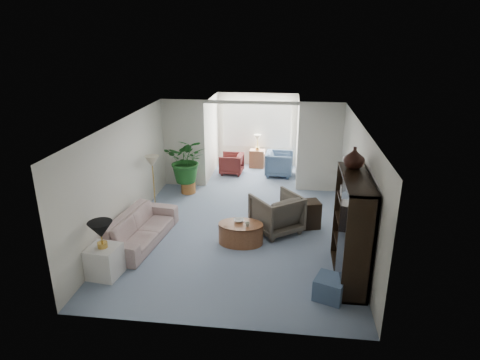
# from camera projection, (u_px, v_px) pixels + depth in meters

# --- Properties ---
(floor) EXTENTS (6.00, 6.00, 0.00)m
(floor) POSITION_uv_depth(u_px,v_px,m) (237.00, 236.00, 9.12)
(floor) COLOR #8397AD
(floor) RESTS_ON ground
(sunroom_floor) EXTENTS (2.60, 2.60, 0.00)m
(sunroom_floor) POSITION_uv_depth(u_px,v_px,m) (254.00, 175.00, 12.95)
(sunroom_floor) COLOR #8397AD
(sunroom_floor) RESTS_ON ground
(back_pier_left) EXTENTS (1.20, 0.12, 2.50)m
(back_pier_left) POSITION_uv_depth(u_px,v_px,m) (184.00, 144.00, 11.71)
(back_pier_left) COLOR beige
(back_pier_left) RESTS_ON ground
(back_pier_right) EXTENTS (1.20, 0.12, 2.50)m
(back_pier_right) POSITION_uv_depth(u_px,v_px,m) (320.00, 148.00, 11.28)
(back_pier_right) COLOR beige
(back_pier_right) RESTS_ON ground
(back_header) EXTENTS (2.60, 0.12, 0.10)m
(back_header) POSITION_uv_depth(u_px,v_px,m) (251.00, 102.00, 11.09)
(back_header) COLOR beige
(back_header) RESTS_ON back_pier_left
(window_pane) EXTENTS (2.20, 0.02, 1.50)m
(window_pane) POSITION_uv_depth(u_px,v_px,m) (257.00, 124.00, 13.48)
(window_pane) COLOR white
(window_blinds) EXTENTS (2.20, 0.02, 1.50)m
(window_blinds) POSITION_uv_depth(u_px,v_px,m) (257.00, 124.00, 13.45)
(window_blinds) COLOR white
(framed_picture) EXTENTS (0.04, 0.50, 0.40)m
(framed_picture) POSITION_uv_depth(u_px,v_px,m) (359.00, 169.00, 8.17)
(framed_picture) COLOR #C1B19B
(sofa) EXTENTS (1.09, 2.25, 0.63)m
(sofa) POSITION_uv_depth(u_px,v_px,m) (141.00, 228.00, 8.79)
(sofa) COLOR #BEB1A1
(sofa) RESTS_ON ground
(end_table) EXTENTS (0.59, 0.59, 0.59)m
(end_table) POSITION_uv_depth(u_px,v_px,m) (105.00, 262.00, 7.56)
(end_table) COLOR white
(end_table) RESTS_ON ground
(table_lamp) EXTENTS (0.44, 0.44, 0.30)m
(table_lamp) POSITION_uv_depth(u_px,v_px,m) (101.00, 230.00, 7.34)
(table_lamp) COLOR black
(table_lamp) RESTS_ON end_table
(floor_lamp) EXTENTS (0.36, 0.36, 0.28)m
(floor_lamp) POSITION_uv_depth(u_px,v_px,m) (152.00, 161.00, 10.12)
(floor_lamp) COLOR beige
(floor_lamp) RESTS_ON ground
(coffee_table) EXTENTS (1.15, 1.15, 0.45)m
(coffee_table) POSITION_uv_depth(u_px,v_px,m) (241.00, 233.00, 8.75)
(coffee_table) COLOR brown
(coffee_table) RESTS_ON ground
(coffee_bowl) EXTENTS (0.26, 0.26, 0.05)m
(coffee_bowl) POSITION_uv_depth(u_px,v_px,m) (239.00, 220.00, 8.77)
(coffee_bowl) COLOR silver
(coffee_bowl) RESTS_ON coffee_table
(coffee_cup) EXTENTS (0.12, 0.12, 0.09)m
(coffee_cup) POSITION_uv_depth(u_px,v_px,m) (247.00, 224.00, 8.55)
(coffee_cup) COLOR beige
(coffee_cup) RESTS_ON coffee_table
(wingback_chair) EXTENTS (1.33, 1.34, 0.88)m
(wingback_chair) POSITION_uv_depth(u_px,v_px,m) (277.00, 213.00, 9.21)
(wingback_chair) COLOR #574E45
(wingback_chair) RESTS_ON ground
(side_table_dark) EXTENTS (0.62, 0.55, 0.63)m
(side_table_dark) POSITION_uv_depth(u_px,v_px,m) (308.00, 214.00, 9.46)
(side_table_dark) COLOR black
(side_table_dark) RESTS_ON ground
(entertainment_cabinet) EXTENTS (0.46, 1.74, 1.94)m
(entertainment_cabinet) POSITION_uv_depth(u_px,v_px,m) (352.00, 229.00, 7.32)
(entertainment_cabinet) COLOR black
(entertainment_cabinet) RESTS_ON ground
(cabinet_urn) EXTENTS (0.37, 0.37, 0.39)m
(cabinet_urn) POSITION_uv_depth(u_px,v_px,m) (354.00, 158.00, 7.39)
(cabinet_urn) COLOR black
(cabinet_urn) RESTS_ON entertainment_cabinet
(ottoman) EXTENTS (0.61, 0.61, 0.38)m
(ottoman) POSITION_uv_depth(u_px,v_px,m) (330.00, 288.00, 6.97)
(ottoman) COLOR slate
(ottoman) RESTS_ON ground
(plant_pot) EXTENTS (0.40, 0.40, 0.32)m
(plant_pot) POSITION_uv_depth(u_px,v_px,m) (188.00, 187.00, 11.52)
(plant_pot) COLOR #A66530
(plant_pot) RESTS_ON ground
(house_plant) EXTENTS (1.14, 0.98, 1.26)m
(house_plant) POSITION_uv_depth(u_px,v_px,m) (187.00, 160.00, 11.25)
(house_plant) COLOR #1D561F
(house_plant) RESTS_ON plant_pot
(sunroom_chair_blue) EXTENTS (0.87, 0.85, 0.75)m
(sunroom_chair_blue) POSITION_uv_depth(u_px,v_px,m) (279.00, 164.00, 12.81)
(sunroom_chair_blue) COLOR slate
(sunroom_chair_blue) RESTS_ON ground
(sunroom_chair_maroon) EXTENTS (0.75, 0.73, 0.65)m
(sunroom_chair_maroon) POSITION_uv_depth(u_px,v_px,m) (231.00, 164.00, 13.00)
(sunroom_chair_maroon) COLOR maroon
(sunroom_chair_maroon) RESTS_ON ground
(sunroom_table) EXTENTS (0.50, 0.40, 0.59)m
(sunroom_table) POSITION_uv_depth(u_px,v_px,m) (257.00, 158.00, 13.63)
(sunroom_table) COLOR brown
(sunroom_table) RESTS_ON ground
(shelf_clutter) EXTENTS (0.30, 1.14, 1.06)m
(shelf_clutter) POSITION_uv_depth(u_px,v_px,m) (352.00, 222.00, 7.05)
(shelf_clutter) COLOR #272622
(shelf_clutter) RESTS_ON entertainment_cabinet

